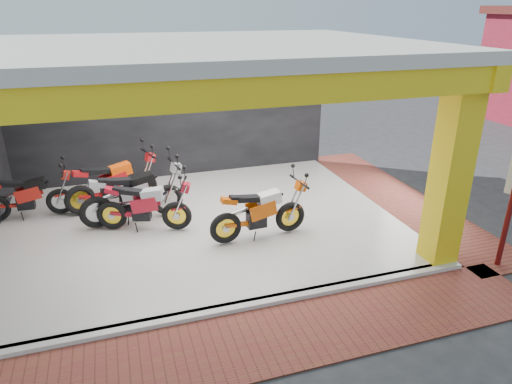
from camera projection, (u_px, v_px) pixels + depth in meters
ground at (224, 275)px, 7.86m from camera, size 80.00×80.00×0.00m
showroom_floor at (201, 223)px, 9.60m from camera, size 8.00×6.00×0.10m
showroom_ceiling at (192, 47)px, 8.26m from camera, size 8.40×6.40×0.20m
back_wall at (174, 113)px, 11.69m from camera, size 8.20×0.20×3.50m
corner_column at (451, 171)px, 7.59m from camera, size 0.50×0.50×3.50m
header_beam_front at (237, 92)px, 5.73m from camera, size 8.40×0.30×0.40m
header_beam_right at (383, 57)px, 9.50m from camera, size 0.30×6.40×0.40m
floor_kerb at (240, 307)px, 6.94m from camera, size 8.00×0.20×0.10m
paver_front at (256, 342)px, 6.27m from camera, size 9.00×1.40×0.03m
paver_right at (398, 198)px, 10.97m from camera, size 1.40×7.00×0.03m
signpost at (512, 202)px, 7.67m from camera, size 0.12×0.31×2.27m
moto_hero at (291, 203)px, 8.90m from camera, size 2.12×0.92×1.27m
moto_row_a at (176, 202)px, 8.97m from camera, size 2.14×1.34×1.23m
moto_row_b at (167, 185)px, 9.61m from camera, size 2.36×1.16×1.38m
moto_row_c at (142, 173)px, 10.36m from camera, size 2.32×1.38×1.34m
moto_row_d at (58, 189)px, 9.68m from camera, size 1.93×0.73×1.17m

